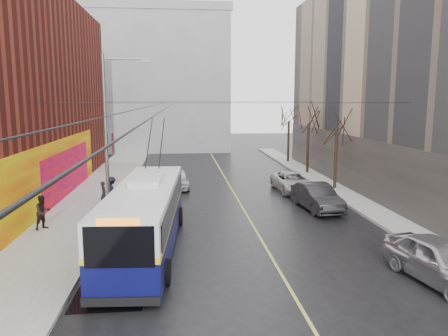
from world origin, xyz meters
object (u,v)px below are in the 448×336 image
object	(u,v)px
streetlight_pole	(109,131)
pedestrian_b	(43,212)
parked_car_b	(317,197)
following_car	(177,179)
tree_mid	(309,115)
pedestrian_a	(104,194)
tree_near	(337,122)
trolleybus	(146,216)
tree_far	(289,113)
parked_car_a	(440,261)
parked_car_c	(293,182)
pedestrian_c	(112,190)

from	to	relation	value
streetlight_pole	pedestrian_b	xyz separation A→B (m)	(-2.96, -2.54, -3.84)
streetlight_pole	parked_car_b	xyz separation A→B (m)	(12.00, 0.39, -4.07)
following_car	streetlight_pole	bearing A→B (deg)	-117.40
tree_mid	pedestrian_a	xyz separation A→B (m)	(-15.86, -11.20, -4.32)
pedestrian_a	tree_near	bearing A→B (deg)	-95.23
following_car	pedestrian_a	xyz separation A→B (m)	(-4.34, -6.01, 0.21)
following_car	pedestrian_b	bearing A→B (deg)	-124.95
parked_car_b	pedestrian_b	xyz separation A→B (m)	(-14.95, -2.93, 0.23)
trolleybus	pedestrian_a	distance (m)	8.11
tree_far	pedestrian_a	bearing A→B (deg)	-131.07
tree_mid	parked_car_a	xyz separation A→B (m)	(-2.00, -23.31, -4.44)
parked_car_a	parked_car_c	distance (m)	16.10
tree_near	pedestrian_a	xyz separation A→B (m)	(-15.86, -4.20, -4.04)
tree_near	pedestrian_c	bearing A→B (deg)	-167.65
pedestrian_a	parked_car_b	bearing A→B (deg)	-116.40
following_car	tree_mid	bearing A→B (deg)	21.77
parked_car_a	parked_car_b	distance (m)	10.76
streetlight_pole	tree_mid	bearing A→B (deg)	40.65
parked_car_a	pedestrian_c	distance (m)	18.69
tree_near	tree_mid	size ratio (longest dim) A/B	0.96
parked_car_a	tree_far	bearing A→B (deg)	76.63
streetlight_pole	pedestrian_a	distance (m)	4.37
trolleybus	parked_car_b	size ratio (longest dim) A/B	2.48
tree_mid	parked_car_b	world-z (taller)	tree_mid
tree_far	parked_car_c	bearing A→B (deg)	-102.65
streetlight_pole	pedestrian_c	bearing A→B (deg)	97.90
following_car	pedestrian_b	xyz separation A→B (m)	(-6.58, -10.35, 0.29)
pedestrian_c	parked_car_a	bearing A→B (deg)	-170.05
parked_car_b	following_car	bearing A→B (deg)	132.44
tree_far	pedestrian_b	distance (m)	29.20
streetlight_pole	trolleybus	xyz separation A→B (m)	(2.34, -5.69, -3.31)
pedestrian_a	pedestrian_c	distance (m)	0.89
pedestrian_b	parked_car_c	bearing A→B (deg)	-20.00
tree_far	pedestrian_b	bearing A→B (deg)	-128.75
trolleybus	parked_car_b	world-z (taller)	trolleybus
tree_far	parked_car_b	size ratio (longest dim) A/B	1.39
tree_far	following_car	bearing A→B (deg)	-133.36
parked_car_b	parked_car_a	bearing A→B (deg)	-89.92
parked_car_b	pedestrian_c	xyz separation A→B (m)	(-12.36, 2.22, 0.22)
trolleybus	pedestrian_a	world-z (taller)	trolleybus
trolleybus	parked_car_a	xyz separation A→B (m)	(10.80, -4.63, -0.72)
parked_car_b	pedestrian_c	world-z (taller)	pedestrian_c
tree_mid	parked_car_c	size ratio (longest dim) A/B	1.35
pedestrian_c	pedestrian_a	bearing A→B (deg)	119.65
tree_near	tree_far	distance (m)	14.00
pedestrian_a	following_car	bearing A→B (deg)	-55.94
streetlight_pole	parked_car_c	size ratio (longest dim) A/B	1.81
pedestrian_b	pedestrian_a	bearing A→B (deg)	13.69
tree_far	following_car	world-z (taller)	tree_far
parked_car_b	following_car	world-z (taller)	parked_car_b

